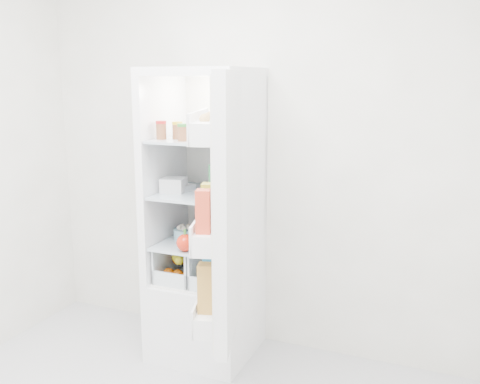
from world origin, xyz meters
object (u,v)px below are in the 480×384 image
at_px(red_cabbage, 218,225).
at_px(fridge_door, 222,214).
at_px(refrigerator, 208,251).
at_px(mushroom_bowl, 185,234).

xyz_separation_m(red_cabbage, fridge_door, (0.32, -0.63, 0.25)).
xyz_separation_m(refrigerator, red_cabbage, (0.07, 0.01, 0.17)).
height_order(red_cabbage, mushroom_bowl, red_cabbage).
bearing_deg(mushroom_bowl, red_cabbage, 20.66).
bearing_deg(red_cabbage, refrigerator, -171.74).
xyz_separation_m(red_cabbage, mushroom_bowl, (-0.20, -0.07, -0.06)).
relative_size(mushroom_bowl, fridge_door, 0.11).
bearing_deg(refrigerator, fridge_door, -58.20).
distance_m(red_cabbage, fridge_door, 0.75).
bearing_deg(fridge_door, refrigerator, 15.04).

